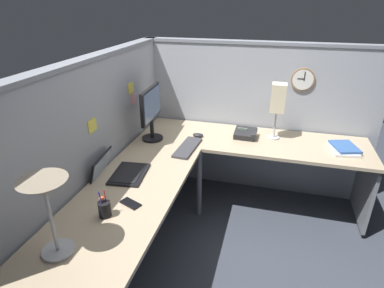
{
  "coord_description": "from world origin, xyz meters",
  "views": [
    {
      "loc": [
        -2.33,
        -0.44,
        1.96
      ],
      "look_at": [
        0.12,
        0.22,
        0.78
      ],
      "focal_mm": 29.64,
      "sensor_mm": 36.0,
      "label": 1
    }
  ],
  "objects_px": {
    "wall_clock": "(303,80)",
    "desk_lamp_dome": "(45,194)",
    "computer_mouse": "(198,135)",
    "book_stack": "(344,148)",
    "pen_cup": "(105,209)",
    "office_phone": "(246,134)",
    "cell_phone": "(131,203)",
    "monitor": "(151,110)",
    "laptop": "(117,171)",
    "keyboard": "(188,147)",
    "desk_lamp_paper": "(278,99)"
  },
  "relations": [
    {
      "from": "wall_clock",
      "to": "desk_lamp_dome",
      "type": "bearing_deg",
      "value": 148.79
    },
    {
      "from": "computer_mouse",
      "to": "desk_lamp_dome",
      "type": "bearing_deg",
      "value": 168.24
    },
    {
      "from": "book_stack",
      "to": "wall_clock",
      "type": "height_order",
      "value": "wall_clock"
    },
    {
      "from": "pen_cup",
      "to": "office_phone",
      "type": "height_order",
      "value": "pen_cup"
    },
    {
      "from": "desk_lamp_dome",
      "to": "cell_phone",
      "type": "xyz_separation_m",
      "value": [
        0.49,
        -0.19,
        -0.36
      ]
    },
    {
      "from": "monitor",
      "to": "laptop",
      "type": "relative_size",
      "value": 1.2
    },
    {
      "from": "book_stack",
      "to": "keyboard",
      "type": "bearing_deg",
      "value": 103.34
    },
    {
      "from": "desk_lamp_dome",
      "to": "wall_clock",
      "type": "bearing_deg",
      "value": -31.21
    },
    {
      "from": "pen_cup",
      "to": "computer_mouse",
      "type": "bearing_deg",
      "value": -10.89
    },
    {
      "from": "laptop",
      "to": "computer_mouse",
      "type": "distance_m",
      "value": 0.95
    },
    {
      "from": "computer_mouse",
      "to": "wall_clock",
      "type": "xyz_separation_m",
      "value": [
        0.41,
        -0.92,
        0.5
      ]
    },
    {
      "from": "laptop",
      "to": "desk_lamp_dome",
      "type": "height_order",
      "value": "desk_lamp_dome"
    },
    {
      "from": "keyboard",
      "to": "book_stack",
      "type": "distance_m",
      "value": 1.38
    },
    {
      "from": "monitor",
      "to": "book_stack",
      "type": "relative_size",
      "value": 1.56
    },
    {
      "from": "office_phone",
      "to": "book_stack",
      "type": "xyz_separation_m",
      "value": [
        -0.06,
        -0.86,
        -0.02
      ]
    },
    {
      "from": "cell_phone",
      "to": "book_stack",
      "type": "xyz_separation_m",
      "value": [
        1.22,
        -1.47,
        0.02
      ]
    },
    {
      "from": "computer_mouse",
      "to": "book_stack",
      "type": "relative_size",
      "value": 0.32
    },
    {
      "from": "pen_cup",
      "to": "office_phone",
      "type": "relative_size",
      "value": 0.85
    },
    {
      "from": "keyboard",
      "to": "computer_mouse",
      "type": "xyz_separation_m",
      "value": [
        0.28,
        -0.03,
        0.01
      ]
    },
    {
      "from": "keyboard",
      "to": "office_phone",
      "type": "xyz_separation_m",
      "value": [
        0.38,
        -0.48,
        0.03
      ]
    },
    {
      "from": "laptop",
      "to": "wall_clock",
      "type": "xyz_separation_m",
      "value": [
        1.27,
        -1.34,
        0.49
      ]
    },
    {
      "from": "wall_clock",
      "to": "monitor",
      "type": "bearing_deg",
      "value": 113.79
    },
    {
      "from": "monitor",
      "to": "computer_mouse",
      "type": "relative_size",
      "value": 4.81
    },
    {
      "from": "desk_lamp_paper",
      "to": "wall_clock",
      "type": "bearing_deg",
      "value": -38.92
    },
    {
      "from": "monitor",
      "to": "laptop",
      "type": "distance_m",
      "value": 0.73
    },
    {
      "from": "wall_clock",
      "to": "cell_phone",
      "type": "bearing_deg",
      "value": 146.04
    },
    {
      "from": "pen_cup",
      "to": "wall_clock",
      "type": "bearing_deg",
      "value": -33.84
    },
    {
      "from": "office_phone",
      "to": "monitor",
      "type": "bearing_deg",
      "value": 107.32
    },
    {
      "from": "wall_clock",
      "to": "book_stack",
      "type": "bearing_deg",
      "value": -133.62
    },
    {
      "from": "monitor",
      "to": "book_stack",
      "type": "height_order",
      "value": "monitor"
    },
    {
      "from": "computer_mouse",
      "to": "desk_lamp_paper",
      "type": "bearing_deg",
      "value": -77.55
    },
    {
      "from": "keyboard",
      "to": "computer_mouse",
      "type": "relative_size",
      "value": 4.13
    },
    {
      "from": "monitor",
      "to": "cell_phone",
      "type": "height_order",
      "value": "monitor"
    },
    {
      "from": "desk_lamp_dome",
      "to": "office_phone",
      "type": "distance_m",
      "value": 1.97
    },
    {
      "from": "monitor",
      "to": "pen_cup",
      "type": "xyz_separation_m",
      "value": [
        -1.17,
        -0.15,
        -0.24
      ]
    },
    {
      "from": "pen_cup",
      "to": "desk_lamp_paper",
      "type": "distance_m",
      "value": 1.81
    },
    {
      "from": "desk_lamp_dome",
      "to": "wall_clock",
      "type": "distance_m",
      "value": 2.45
    },
    {
      "from": "computer_mouse",
      "to": "desk_lamp_paper",
      "type": "xyz_separation_m",
      "value": [
        0.16,
        -0.71,
        0.37
      ]
    },
    {
      "from": "keyboard",
      "to": "pen_cup",
      "type": "distance_m",
      "value": 1.08
    },
    {
      "from": "office_phone",
      "to": "desk_lamp_paper",
      "type": "bearing_deg",
      "value": -77.38
    },
    {
      "from": "desk_lamp_dome",
      "to": "pen_cup",
      "type": "height_order",
      "value": "desk_lamp_dome"
    },
    {
      "from": "pen_cup",
      "to": "wall_clock",
      "type": "relative_size",
      "value": 0.82
    },
    {
      "from": "desk_lamp_dome",
      "to": "wall_clock",
      "type": "relative_size",
      "value": 2.02
    },
    {
      "from": "keyboard",
      "to": "book_stack",
      "type": "xyz_separation_m",
      "value": [
        0.32,
        -1.34,
        0.01
      ]
    },
    {
      "from": "pen_cup",
      "to": "book_stack",
      "type": "relative_size",
      "value": 0.56
    },
    {
      "from": "desk_lamp_dome",
      "to": "pen_cup",
      "type": "bearing_deg",
      "value": -15.15
    },
    {
      "from": "computer_mouse",
      "to": "office_phone",
      "type": "xyz_separation_m",
      "value": [
        0.1,
        -0.45,
        0.02
      ]
    },
    {
      "from": "pen_cup",
      "to": "desk_lamp_paper",
      "type": "xyz_separation_m",
      "value": [
        1.49,
        -0.97,
        0.33
      ]
    },
    {
      "from": "monitor",
      "to": "keyboard",
      "type": "height_order",
      "value": "monitor"
    },
    {
      "from": "monitor",
      "to": "desk_lamp_paper",
      "type": "xyz_separation_m",
      "value": [
        0.32,
        -1.11,
        0.09
      ]
    }
  ]
}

